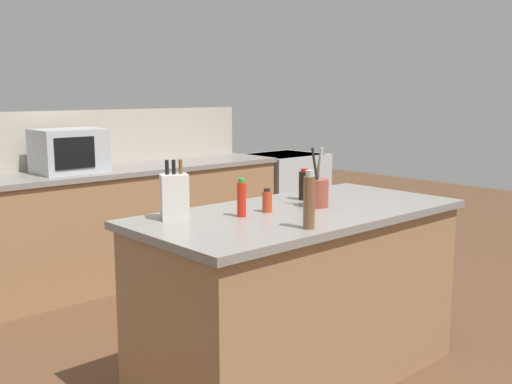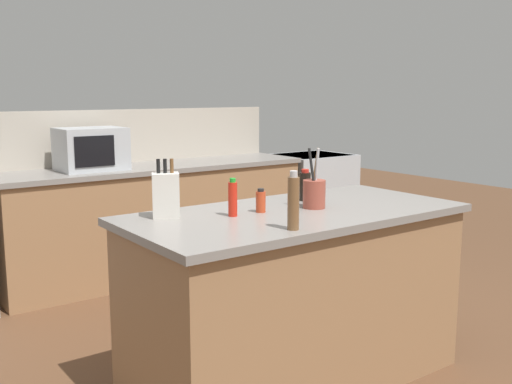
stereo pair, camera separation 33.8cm
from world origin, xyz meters
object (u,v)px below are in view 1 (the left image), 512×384
microwave (69,151)px  pepper_grinder (309,201)px  soy_sauce_bottle (304,185)px  spice_jar_paprika (267,201)px  utensil_crock (317,192)px  knife_block (174,196)px  hot_sauce_bottle (242,199)px  range_oven (284,198)px

microwave → pepper_grinder: 2.53m
soy_sauce_bottle → spice_jar_paprika: bearing=-163.6°
utensil_crock → pepper_grinder: (-0.41, -0.33, 0.04)m
microwave → knife_block: 1.99m
spice_jar_paprika → knife_block: bearing=158.9°
microwave → soy_sauce_bottle: (0.48, -2.01, -0.08)m
utensil_crock → soy_sauce_bottle: utensil_crock is taller
knife_block → hot_sauce_bottle: size_ratio=1.52×
range_oven → utensil_crock: 2.98m
range_oven → hot_sauce_bottle: bearing=-138.5°
spice_jar_paprika → range_oven: bearing=43.7°
knife_block → soy_sauce_bottle: size_ratio=1.61×
pepper_grinder → hot_sauce_bottle: (-0.05, 0.40, -0.04)m
range_oven → soy_sauce_bottle: bearing=-132.3°
range_oven → knife_block: 3.37m
knife_block → range_oven: bearing=62.1°
utensil_crock → soy_sauce_bottle: 0.22m
soy_sauce_bottle → hot_sauce_bottle: 0.58m
microwave → spice_jar_paprika: size_ratio=4.09×
range_oven → utensil_crock: bearing=-131.2°
range_oven → microwave: bearing=180.0°
microwave → spice_jar_paprika: (0.08, -2.13, -0.11)m
hot_sauce_bottle → soy_sauce_bottle: bearing=11.4°
range_oven → utensil_crock: size_ratio=2.87×
utensil_crock → hot_sauce_bottle: (-0.47, 0.08, 0.01)m
soy_sauce_bottle → knife_block: bearing=176.2°
range_oven → spice_jar_paprika: spice_jar_paprika is taller
knife_block → soy_sauce_bottle: 0.85m
range_oven → soy_sauce_bottle: soy_sauce_bottle is taller
utensil_crock → hot_sauce_bottle: bearing=170.5°
soy_sauce_bottle → utensil_crock: bearing=-118.1°
soy_sauce_bottle → hot_sauce_bottle: bearing=-168.6°
spice_jar_paprika → hot_sauce_bottle: 0.17m
hot_sauce_bottle → spice_jar_paprika: bearing=-0.7°
range_oven → soy_sauce_bottle: 2.77m
knife_block → utensil_crock: bearing=7.5°
hot_sauce_bottle → range_oven: bearing=41.5°
knife_block → spice_jar_paprika: size_ratio=2.36×
range_oven → microwave: 2.39m
knife_block → microwave: bearing=105.1°
spice_jar_paprika → soy_sauce_bottle: size_ratio=0.68×
spice_jar_paprika → utensil_crock: bearing=-14.4°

